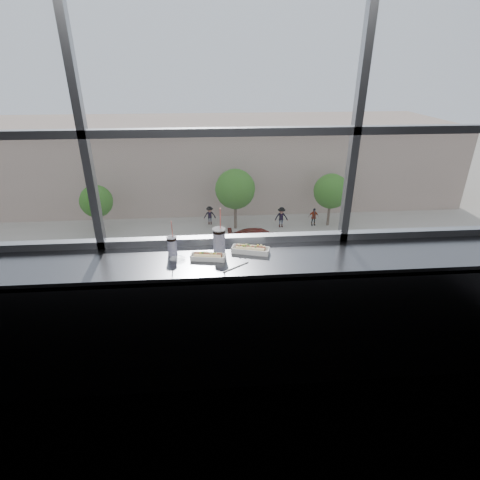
{
  "coord_description": "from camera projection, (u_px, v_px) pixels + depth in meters",
  "views": [
    {
      "loc": [
        -0.1,
        -1.31,
        2.45
      ],
      "look_at": [
        0.1,
        1.23,
        1.25
      ],
      "focal_mm": 28.0,
      "sensor_mm": 36.0,
      "label": 1
    }
  ],
  "objects": [
    {
      "name": "hotdog_tray_right",
      "position": [
        250.0,
        249.0,
        2.94
      ],
      "size": [
        0.31,
        0.17,
        0.07
      ],
      "rotation": [
        0.0,
        0.0,
        -0.27
      ],
      "color": "white",
      "rests_on": "counter"
    },
    {
      "name": "soda_cup_left",
      "position": [
        172.0,
        245.0,
        2.89
      ],
      "size": [
        0.08,
        0.08,
        0.29
      ],
      "color": "white",
      "rests_on": "counter"
    },
    {
      "name": "car_near_d",
      "position": [
        299.0,
        288.0,
        22.56
      ],
      "size": [
        3.77,
        7.22,
        2.3
      ],
      "primitive_type": "imported",
      "rotation": [
        0.0,
        0.0,
        1.44
      ],
      "color": "#B4B4B4",
      "rests_on": "street_asphalt"
    },
    {
      "name": "counter_fascia",
      "position": [
        229.0,
        337.0,
        2.88
      ],
      "size": [
        6.0,
        0.04,
        1.04
      ],
      "primitive_type": "cube",
      "color": "slate",
      "rests_on": "ground"
    },
    {
      "name": "plaza_near",
      "position": [
        222.0,
        444.0,
        14.59
      ],
      "size": [
        50.0,
        14.0,
        0.04
      ],
      "primitive_type": "cube",
      "color": "#A0988A",
      "rests_on": "plaza_ground"
    },
    {
      "name": "wrapper",
      "position": [
        178.0,
        259.0,
        2.84
      ],
      "size": [
        0.11,
        0.08,
        0.03
      ],
      "primitive_type": "ellipsoid",
      "color": "silver",
      "rests_on": "counter"
    },
    {
      "name": "tree_right",
      "position": [
        331.0,
        191.0,
        32.88
      ],
      "size": [
        3.09,
        3.09,
        4.83
      ],
      "color": "#47382B",
      "rests_on": "far_sidewalk"
    },
    {
      "name": "hotdog_tray_left",
      "position": [
        208.0,
        256.0,
        2.84
      ],
      "size": [
        0.27,
        0.13,
        0.06
      ],
      "rotation": [
        0.0,
        0.0,
        -0.17
      ],
      "color": "white",
      "rests_on": "counter"
    },
    {
      "name": "window_mullions",
      "position": [
        222.0,
        88.0,
        2.61
      ],
      "size": [
        6.0,
        0.08,
        2.4
      ],
      "primitive_type": null,
      "color": "gray",
      "rests_on": "ground"
    },
    {
      "name": "car_near_b",
      "position": [
        91.0,
        300.0,
        21.74
      ],
      "size": [
        3.08,
        6.02,
        1.92
      ],
      "primitive_type": "imported",
      "rotation": [
        0.0,
        0.0,
        1.69
      ],
      "color": "black",
      "rests_on": "street_asphalt"
    },
    {
      "name": "wall_back_lower",
      "position": [
        226.0,
        298.0,
        3.36
      ],
      "size": [
        6.0,
        0.0,
        6.0
      ],
      "primitive_type": "plane",
      "rotation": [
        1.57,
        0.0,
        0.0
      ],
      "color": "black",
      "rests_on": "ground"
    },
    {
      "name": "counter",
      "position": [
        227.0,
        262.0,
        2.89
      ],
      "size": [
        6.0,
        0.55,
        0.06
      ],
      "primitive_type": "cube",
      "color": "slate",
      "rests_on": "ground"
    },
    {
      "name": "window_glass",
      "position": [
        222.0,
        88.0,
        2.63
      ],
      "size": [
        6.0,
        0.0,
        6.0
      ],
      "primitive_type": "plane",
      "rotation": [
        1.57,
        0.0,
        0.0
      ],
      "color": "silver",
      "rests_on": "ground"
    },
    {
      "name": "plaza_ground",
      "position": [
        212.0,
        180.0,
        47.49
      ],
      "size": [
        120.0,
        120.0,
        0.0
      ],
      "primitive_type": "plane",
      "color": "#A0988A",
      "rests_on": "ground"
    },
    {
      "name": "soda_cup_right",
      "position": [
        219.0,
        239.0,
        2.93
      ],
      "size": [
        0.1,
        0.1,
        0.38
      ],
      "color": "white",
      "rests_on": "counter"
    },
    {
      "name": "tree_left",
      "position": [
        96.0,
        201.0,
        31.57
      ],
      "size": [
        2.75,
        2.75,
        4.3
      ],
      "color": "#47382B",
      "rests_on": "far_sidewalk"
    },
    {
      "name": "tree_center",
      "position": [
        235.0,
        189.0,
        32.09
      ],
      "size": [
        3.47,
        3.47,
        5.42
      ],
      "color": "#47382B",
      "rests_on": "far_sidewalk"
    },
    {
      "name": "far_building",
      "position": [
        211.0,
        159.0,
        40.82
      ],
      "size": [
        50.0,
        14.0,
        8.0
      ],
      "primitive_type": "cube",
      "color": "gray",
      "rests_on": "plaza_ground"
    },
    {
      "name": "car_near_e",
      "position": [
        436.0,
        284.0,
        23.27
      ],
      "size": [
        2.71,
        5.8,
        1.89
      ],
      "primitive_type": "imported",
      "rotation": [
        0.0,
        0.0,
        1.63
      ],
      "color": "#465793",
      "rests_on": "street_asphalt"
    },
    {
      "name": "pedestrian_c",
      "position": [
        281.0,
        215.0,
        33.42
      ],
      "size": [
        1.0,
        0.75,
        2.25
      ],
      "primitive_type": "imported",
      "color": "#66605B",
      "rests_on": "far_sidewalk"
    },
    {
      "name": "loose_straw",
      "position": [
        236.0,
        267.0,
        2.74
      ],
      "size": [
        0.2,
        0.15,
        0.01
      ],
      "primitive_type": "cylinder",
      "rotation": [
        0.0,
        1.57,
        0.62
      ],
      "color": "white",
      "rests_on": "counter"
    },
    {
      "name": "pedestrian_d",
      "position": [
        314.0,
        215.0,
        33.85
      ],
      "size": [
        0.87,
        0.65,
        1.96
      ],
      "primitive_type": "imported",
      "color": "#66605B",
      "rests_on": "far_sidewalk"
    },
    {
      "name": "far_sidewalk",
      "position": [
        214.0,
        229.0,
        33.52
      ],
      "size": [
        80.0,
        6.0,
        0.04
      ],
      "primitive_type": "cube",
      "color": "#A0988A",
      "rests_on": "plaza_ground"
    },
    {
      "name": "car_near_c",
      "position": [
        197.0,
        295.0,
        22.2
      ],
      "size": [
        2.37,
        5.66,
        1.89
      ],
      "primitive_type": "imported",
      "rotation": [
        0.0,
        0.0,
        1.57
      ],
      "color": "maroon",
      "rests_on": "street_asphalt"
    },
    {
      "name": "pedestrian_b",
      "position": [
        210.0,
        214.0,
        34.02
      ],
      "size": [
        0.92,
        0.69,
        2.06
      ],
      "primitive_type": "imported",
      "color": "#66605B",
      "rests_on": "far_sidewalk"
    },
    {
      "name": "street_asphalt",
      "position": [
        215.0,
        274.0,
        26.3
      ],
      "size": [
        80.0,
        10.0,
        0.06
      ],
      "primitive_type": "cube",
      "color": "black",
      "rests_on": "plaza_ground"
    },
    {
      "name": "car_far_b",
      "position": [
        260.0,
        236.0,
        29.74
      ],
      "size": [
        2.5,
        5.9,
        1.96
      ],
      "primitive_type": "imported",
      "rotation": [
        0.0,
        0.0,
        1.58
      ],
      "color": "#830901",
      "rests_on": "street_asphalt"
    }
  ]
}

